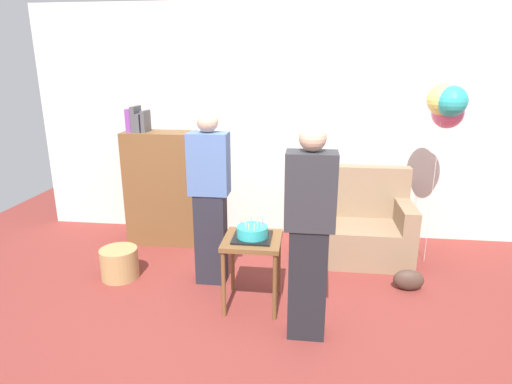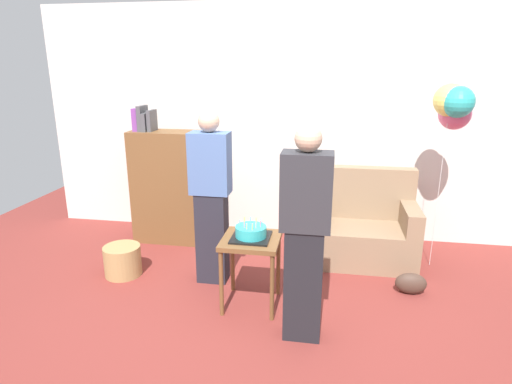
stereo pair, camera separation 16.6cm
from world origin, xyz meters
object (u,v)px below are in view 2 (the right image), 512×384
Objects in this scene: handbag at (411,283)px; bookshelf at (168,185)px; birthday_cake at (251,233)px; person_blowing_candles at (211,198)px; balloon_bunch at (454,106)px; side_table at (251,249)px; couch at (361,228)px; wicker_basket at (123,261)px; person_holding_cake at (305,235)px.

bookshelf is at bearing 162.20° from handbag.
bookshelf reaches higher than handbag.
handbag is at bearing 16.79° from birthday_cake.
bookshelf is at bearing 139.18° from person_blowing_candles.
balloon_bunch is (2.97, -0.17, 0.97)m from bookshelf.
birthday_cake is 0.17× the size of balloon_bunch.
person_blowing_candles is (-0.44, 0.38, 0.16)m from birthday_cake.
side_table is at bearing -163.21° from handbag.
wicker_basket is (-2.34, -0.79, -0.19)m from couch.
side_table is at bearing -153.17° from birthday_cake.
bookshelf is 1.75m from birthday_cake.
side_table is 0.66m from person_blowing_candles.
birthday_cake is at bearing -32.60° from person_blowing_candles.
person_blowing_candles is 1.99m from handbag.
couch is at bearing -3.82° from bookshelf.
side_table is 0.38× the size of person_blowing_candles.
person_blowing_candles is at bearing -48.89° from bookshelf.
birthday_cake is 0.20× the size of person_holding_cake.
birthday_cake is 0.89× the size of wicker_basket.
person_holding_cake is at bearing -139.57° from handbag.
balloon_bunch is (0.77, -0.02, 1.30)m from couch.
balloon_bunch is (0.35, 0.67, 1.54)m from handbag.
bookshelf is 2.35m from person_holding_cake.
bookshelf is 1.76m from side_table.
person_holding_cake reaches higher than wicker_basket.
person_holding_cake is 0.88× the size of balloon_bunch.
side_table is at bearing -13.59° from wicker_basket.
person_holding_cake is (0.91, -0.76, 0.00)m from person_blowing_candles.
handbag is 1.72m from balloon_bunch.
couch is at bearing 48.51° from side_table.
bookshelf is at bearing 81.36° from wicker_basket.
couch is at bearing 178.40° from balloon_bunch.
person_blowing_candles is 1.18m from person_holding_cake.
side_table is 0.38× the size of person_holding_cake.
person_blowing_candles is 5.82× the size of handbag.
person_holding_cake is 1.43m from handbag.
side_table reaches higher than wicker_basket.
person_holding_cake is (1.68, -1.64, 0.16)m from bookshelf.
bookshelf reaches higher than couch.
balloon_bunch reaches higher than birthday_cake.
bookshelf is at bearing 176.76° from balloon_bunch.
handbag is at bearing 16.79° from side_table.
birthday_cake is (0.00, 0.00, 0.15)m from side_table.
bookshelf is 1.18m from person_blowing_candles.
wicker_basket is 2.76m from handbag.
side_table is 0.34× the size of balloon_bunch.
wicker_basket reaches higher than handbag.
balloon_bunch reaches higher than side_table.
birthday_cake reaches higher than handbag.
handbag is at bearing -59.07° from couch.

